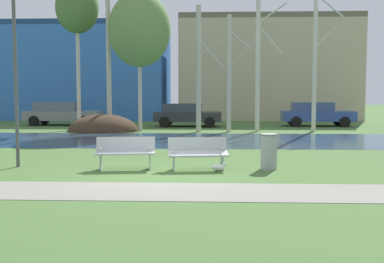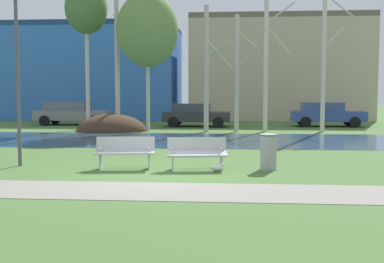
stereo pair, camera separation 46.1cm
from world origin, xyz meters
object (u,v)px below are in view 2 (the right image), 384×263
Objects in this scene: seagull at (218,167)px; parked_hatch_third_blue at (326,114)px; streetlamp at (16,33)px; parked_sedan_second_dark at (195,114)px; bench_right at (197,152)px; trash_bin at (268,151)px; bench_left at (125,152)px; parked_van_nearest_grey at (72,113)px.

parked_hatch_third_blue is (6.20, 17.51, 0.65)m from seagull.
streetlamp is 16.96m from parked_sedan_second_dark.
seagull is (0.57, -0.32, -0.34)m from bench_right.
trash_bin is at bearing 5.70° from bench_right.
bench_left is 0.38× the size of parked_hatch_third_blue.
parked_hatch_third_blue reaches higher than bench_left.
bench_right is (1.97, 0.00, 0.00)m from bench_left.
parked_van_nearest_grey is (-4.19, 17.01, -2.96)m from streetlamp.
bench_left is 19.28m from parked_hatch_third_blue.
parked_sedan_second_dark is (-1.80, 16.87, 0.62)m from seagull.
bench_left is 0.29× the size of streetlamp.
seagull is at bearing -6.37° from streetlamp.
bench_left is at bearing 172.71° from seagull.
bench_left is 18.80m from parked_van_nearest_grey.
trash_bin reaches higher than seagull.
parked_van_nearest_grey is at bearing 119.12° from seagull.
streetlamp is 20.83m from parked_hatch_third_blue.
bench_left is 1.00× the size of bench_right.
seagull is at bearing -159.17° from trash_bin.
parked_sedan_second_dark reaches higher than seagull.
parked_van_nearest_grey reaches higher than bench_left.
seagull is 16.98m from parked_sedan_second_dark.
parked_sedan_second_dark is (0.73, 16.55, 0.28)m from bench_left.
trash_bin is 0.20× the size of parked_van_nearest_grey.
parked_sedan_second_dark is (-1.23, 16.55, 0.28)m from bench_right.
bench_right is 0.40× the size of parked_sedan_second_dark.
streetlamp is 1.28× the size of parked_hatch_third_blue.
parked_van_nearest_grey is (-9.83, 17.64, 0.65)m from seagull.
parked_sedan_second_dark is at bearing 87.47° from bench_left.
trash_bin is 0.23× the size of parked_sedan_second_dark.
streetlamp is at bearing 176.55° from bench_right.
trash_bin reaches higher than bench_right.
trash_bin reaches higher than bench_left.
bench_right is 0.38× the size of parked_hatch_third_blue.
parked_van_nearest_grey is at bearing 118.13° from bench_right.
bench_right is 0.29× the size of streetlamp.
streetlamp is at bearing -103.30° from parked_sedan_second_dark.
seagull is 18.59m from parked_hatch_third_blue.
parked_van_nearest_grey is 16.03m from parked_hatch_third_blue.
parked_hatch_third_blue is (8.00, 0.64, 0.03)m from parked_sedan_second_dark.
parked_van_nearest_grey is at bearing 112.83° from bench_left.
bench_left is at bearing -177.17° from trash_bin.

